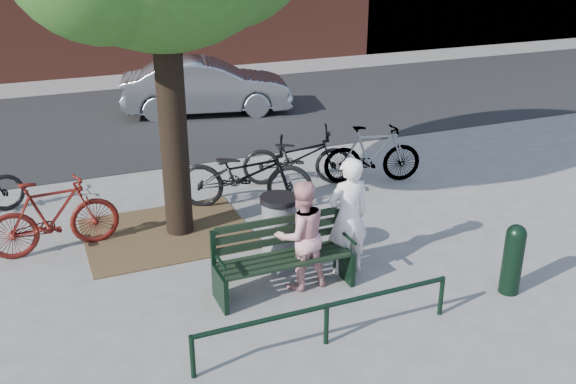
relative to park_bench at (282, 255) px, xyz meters
name	(u,v)px	position (x,y,z in m)	size (l,w,h in m)	color
ground	(285,291)	(0.00, -0.08, -0.48)	(90.00, 90.00, 0.00)	gray
dirt_pit	(167,233)	(-1.00, 2.12, -0.47)	(2.40, 2.00, 0.02)	brown
road	(149,119)	(0.00, 8.42, -0.47)	(40.00, 7.00, 0.01)	black
park_bench	(282,255)	(0.00, 0.00, 0.00)	(1.74, 0.54, 0.97)	black
guard_railing	(327,312)	(0.00, -1.28, -0.08)	(3.06, 0.06, 0.51)	black
person_left	(348,216)	(0.95, 0.07, 0.33)	(0.59, 0.39, 1.61)	white
person_right	(301,235)	(0.24, -0.03, 0.24)	(0.70, 0.54, 1.43)	pink
bollard	(513,257)	(2.60, -1.19, 0.02)	(0.25, 0.25, 0.93)	black
litter_bin	(279,232)	(0.17, 0.52, 0.04)	(0.50, 0.50, 1.03)	gray
bicycle_b	(53,216)	(-2.55, 2.18, 0.06)	(0.51, 1.80, 1.08)	#4E0F0B
bicycle_c	(245,174)	(0.42, 2.61, 0.10)	(0.76, 2.19, 1.15)	black
bicycle_d	(373,154)	(2.89, 2.80, 0.05)	(0.50, 1.76, 1.06)	gray
bicycle_e	(298,156)	(1.63, 3.25, 0.03)	(0.68, 1.95, 1.02)	black
parked_car	(206,87)	(1.46, 8.46, 0.19)	(1.42, 4.07, 1.34)	gray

